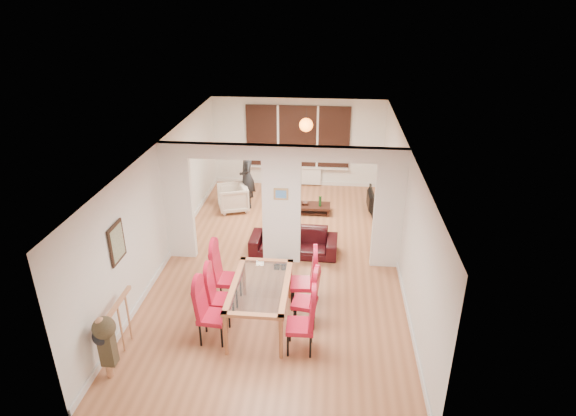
# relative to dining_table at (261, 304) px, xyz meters

# --- Properties ---
(floor) EXTENTS (5.00, 9.00, 0.01)m
(floor) POSITION_rel_dining_table_xyz_m (0.13, 2.22, -0.41)
(floor) COLOR #A96844
(floor) RESTS_ON ground
(room_walls) EXTENTS (5.00, 9.00, 2.60)m
(room_walls) POSITION_rel_dining_table_xyz_m (0.13, 2.22, 0.89)
(room_walls) COLOR silver
(room_walls) RESTS_ON floor
(divider_wall) EXTENTS (5.00, 0.18, 2.60)m
(divider_wall) POSITION_rel_dining_table_xyz_m (0.13, 2.22, 0.89)
(divider_wall) COLOR white
(divider_wall) RESTS_ON floor
(bay_window_blinds) EXTENTS (3.00, 0.08, 1.80)m
(bay_window_blinds) POSITION_rel_dining_table_xyz_m (0.13, 6.66, 1.09)
(bay_window_blinds) COLOR black
(bay_window_blinds) RESTS_ON room_walls
(radiator) EXTENTS (1.40, 0.08, 0.50)m
(radiator) POSITION_rel_dining_table_xyz_m (0.13, 6.62, -0.11)
(radiator) COLOR white
(radiator) RESTS_ON floor
(pendant_light) EXTENTS (0.36, 0.36, 0.36)m
(pendant_light) POSITION_rel_dining_table_xyz_m (0.43, 5.52, 1.74)
(pendant_light) COLOR orange
(pendant_light) RESTS_ON room_walls
(stair_newel) EXTENTS (0.40, 1.20, 1.10)m
(stair_newel) POSITION_rel_dining_table_xyz_m (-2.12, -0.98, 0.14)
(stair_newel) COLOR tan
(stair_newel) RESTS_ON floor
(wall_poster) EXTENTS (0.04, 0.52, 0.67)m
(wall_poster) POSITION_rel_dining_table_xyz_m (-2.34, -0.18, 1.19)
(wall_poster) COLOR gray
(wall_poster) RESTS_ON room_walls
(pillar_photo) EXTENTS (0.30, 0.03, 0.25)m
(pillar_photo) POSITION_rel_dining_table_xyz_m (0.13, 2.13, 1.19)
(pillar_photo) COLOR #4C8CD8
(pillar_photo) RESTS_ON divider_wall
(dining_table) EXTENTS (0.99, 1.75, 0.82)m
(dining_table) POSITION_rel_dining_table_xyz_m (0.00, 0.00, 0.00)
(dining_table) COLOR #A4623C
(dining_table) RESTS_ON floor
(dining_chair_la) EXTENTS (0.47, 0.47, 1.10)m
(dining_chair_la) POSITION_rel_dining_table_xyz_m (-0.73, -0.49, 0.14)
(dining_chair_la) COLOR #AD112B
(dining_chair_la) RESTS_ON floor
(dining_chair_lb) EXTENTS (0.42, 0.42, 1.05)m
(dining_chair_lb) POSITION_rel_dining_table_xyz_m (-0.70, 0.01, 0.11)
(dining_chair_lb) COLOR #AD112B
(dining_chair_lb) RESTS_ON floor
(dining_chair_lc) EXTENTS (0.49, 0.49, 1.17)m
(dining_chair_lc) POSITION_rel_dining_table_xyz_m (-0.70, 0.58, 0.18)
(dining_chair_lc) COLOR #AD112B
(dining_chair_lc) RESTS_ON floor
(dining_chair_ra) EXTENTS (0.45, 0.45, 1.10)m
(dining_chair_ra) POSITION_rel_dining_table_xyz_m (0.73, -0.60, 0.14)
(dining_chair_ra) COLOR #AD112B
(dining_chair_ra) RESTS_ON floor
(dining_chair_rb) EXTENTS (0.47, 0.47, 1.04)m
(dining_chair_rb) POSITION_rel_dining_table_xyz_m (0.76, 0.08, 0.11)
(dining_chair_rb) COLOR #AD112B
(dining_chair_rb) RESTS_ON floor
(dining_chair_rc) EXTENTS (0.47, 0.47, 1.12)m
(dining_chair_rc) POSITION_rel_dining_table_xyz_m (0.69, 0.61, 0.15)
(dining_chair_rc) COLOR #AD112B
(dining_chair_rc) RESTS_ON floor
(sofa) EXTENTS (1.95, 0.81, 0.56)m
(sofa) POSITION_rel_dining_table_xyz_m (0.36, 2.55, -0.13)
(sofa) COLOR black
(sofa) RESTS_ON floor
(armchair) EXTENTS (0.95, 0.97, 0.70)m
(armchair) POSITION_rel_dining_table_xyz_m (-1.44, 4.68, -0.06)
(armchair) COLOR beige
(armchair) RESTS_ON floor
(person) EXTENTS (0.71, 0.57, 1.70)m
(person) POSITION_rel_dining_table_xyz_m (-1.08, 4.97, 0.44)
(person) COLOR black
(person) RESTS_ON floor
(television) EXTENTS (1.01, 0.18, 0.58)m
(television) POSITION_rel_dining_table_xyz_m (2.13, 4.98, -0.12)
(television) COLOR black
(television) RESTS_ON floor
(coffee_table) EXTENTS (1.10, 0.74, 0.23)m
(coffee_table) POSITION_rel_dining_table_xyz_m (0.65, 4.70, -0.30)
(coffee_table) COLOR black
(coffee_table) RESTS_ON floor
(bottle) EXTENTS (0.07, 0.07, 0.29)m
(bottle) POSITION_rel_dining_table_xyz_m (0.88, 4.64, -0.03)
(bottle) COLOR #143F19
(bottle) RESTS_ON coffee_table
(bowl) EXTENTS (0.21, 0.21, 0.05)m
(bowl) POSITION_rel_dining_table_xyz_m (0.48, 4.72, -0.15)
(bowl) COLOR black
(bowl) RESTS_ON coffee_table
(shoes) EXTENTS (0.26, 0.29, 0.11)m
(shoes) POSITION_rel_dining_table_xyz_m (0.14, 1.92, -0.36)
(shoes) COLOR black
(shoes) RESTS_ON floor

